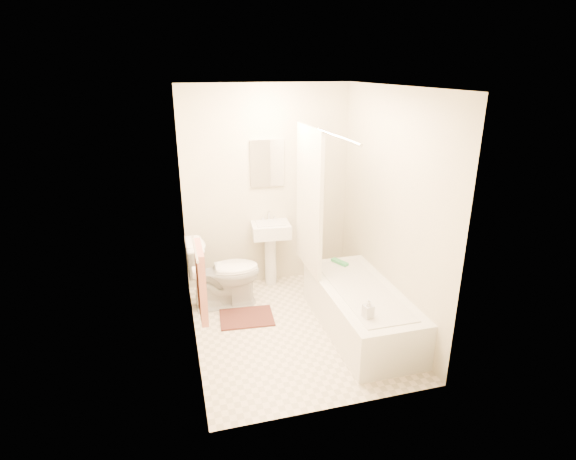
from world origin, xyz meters
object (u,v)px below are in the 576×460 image
object	(u,v)px
toilet	(224,273)
bath_mat	(247,317)
sink	(271,251)
bathtub	(360,309)
soap_bottle	(368,309)

from	to	relation	value
toilet	bath_mat	xyz separation A→B (m)	(0.18, -0.37, -0.39)
sink	bathtub	size ratio (longest dim) A/B	0.54
toilet	bathtub	xyz separation A→B (m)	(1.27, -0.87, -0.17)
toilet	soap_bottle	bearing A→B (deg)	-142.26
sink	soap_bottle	size ratio (longest dim) A/B	4.73
sink	soap_bottle	bearing A→B (deg)	-70.50
bathtub	sink	bearing A→B (deg)	117.43
toilet	bath_mat	world-z (taller)	toilet
bathtub	bath_mat	xyz separation A→B (m)	(-1.09, 0.51, -0.22)
sink	bathtub	world-z (taller)	sink
bath_mat	soap_bottle	distance (m)	1.48
soap_bottle	sink	bearing A→B (deg)	105.13
bathtub	bath_mat	distance (m)	1.22
sink	soap_bottle	xyz separation A→B (m)	(0.48, -1.76, 0.11)
bath_mat	bathtub	bearing A→B (deg)	-24.92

